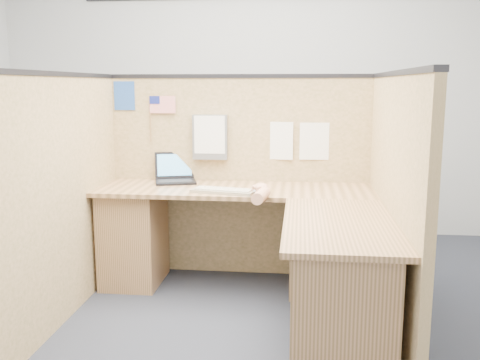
# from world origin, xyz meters

# --- Properties ---
(floor) EXTENTS (5.00, 5.00, 0.00)m
(floor) POSITION_xyz_m (0.00, 0.00, 0.00)
(floor) COLOR #20232D
(floor) RESTS_ON ground
(wall_back) EXTENTS (5.00, 0.00, 5.00)m
(wall_back) POSITION_xyz_m (0.00, 2.25, 1.40)
(wall_back) COLOR #ABAFB1
(wall_back) RESTS_ON floor
(cubicle_partitions) EXTENTS (2.06, 1.83, 1.53)m
(cubicle_partitions) POSITION_xyz_m (0.00, 0.43, 0.77)
(cubicle_partitions) COLOR olive
(cubicle_partitions) RESTS_ON floor
(l_desk) EXTENTS (1.95, 1.75, 0.73)m
(l_desk) POSITION_xyz_m (0.18, 0.29, 0.39)
(l_desk) COLOR brown
(l_desk) RESTS_ON floor
(laptop) EXTENTS (0.35, 0.36, 0.21)m
(laptop) POSITION_xyz_m (-0.46, 0.89, 0.78)
(laptop) COLOR black
(laptop) RESTS_ON l_desk
(keyboard) EXTENTS (0.45, 0.23, 0.03)m
(keyboard) POSITION_xyz_m (-0.06, 0.50, 0.74)
(keyboard) COLOR gray
(keyboard) RESTS_ON l_desk
(mouse) EXTENTS (0.13, 0.10, 0.05)m
(mouse) POSITION_xyz_m (0.20, 0.48, 0.75)
(mouse) COLOR silver
(mouse) RESTS_ON l_desk
(hand_forearm) EXTENTS (0.11, 0.40, 0.08)m
(hand_forearm) POSITION_xyz_m (0.21, 0.33, 0.77)
(hand_forearm) COLOR #E09F7B
(hand_forearm) RESTS_ON l_desk
(blue_poster) EXTENTS (0.16, 0.01, 0.22)m
(blue_poster) POSITION_xyz_m (-0.88, 0.97, 1.37)
(blue_poster) COLOR #224B9E
(blue_poster) RESTS_ON cubicle_partitions
(american_flag) EXTENTS (0.20, 0.01, 0.35)m
(american_flag) POSITION_xyz_m (-0.60, 0.96, 1.29)
(american_flag) COLOR olive
(american_flag) RESTS_ON cubicle_partitions
(file_holder) EXTENTS (0.26, 0.05, 0.34)m
(file_holder) POSITION_xyz_m (-0.22, 0.94, 1.07)
(file_holder) COLOR slate
(file_holder) RESTS_ON cubicle_partitions
(paper_left) EXTENTS (0.22, 0.03, 0.28)m
(paper_left) POSITION_xyz_m (0.29, 0.97, 1.04)
(paper_left) COLOR white
(paper_left) RESTS_ON cubicle_partitions
(paper_right) EXTENTS (0.22, 0.01, 0.28)m
(paper_right) POSITION_xyz_m (0.56, 0.97, 1.04)
(paper_right) COLOR white
(paper_right) RESTS_ON cubicle_partitions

